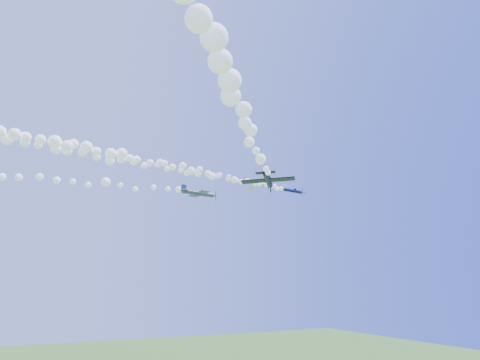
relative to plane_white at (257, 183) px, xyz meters
name	(u,v)px	position (x,y,z in m)	size (l,w,h in m)	color
plane_white	(257,183)	(0.00, 0.00, 0.00)	(8.17, 8.36, 2.77)	white
smoke_trail_white	(96,156)	(-42.22, -6.23, -0.30)	(79.66, 14.29, 3.35)	white
plane_navy	(293,191)	(5.90, -8.43, -3.28)	(7.19, 7.38, 2.38)	#0D103B
smoke_trail_navy	(171,166)	(-28.91, -16.67, -3.49)	(65.51, 17.52, 2.83)	white
plane_grey	(199,193)	(-25.23, -23.34, -10.12)	(7.14, 7.42, 2.45)	#383F51
plane_black	(268,179)	(-20.18, -40.17, -10.86)	(7.68, 7.25, 2.71)	black
smoke_trail_black	(196,11)	(-44.00, -72.58, -11.11)	(46.00, 61.55, 3.19)	white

